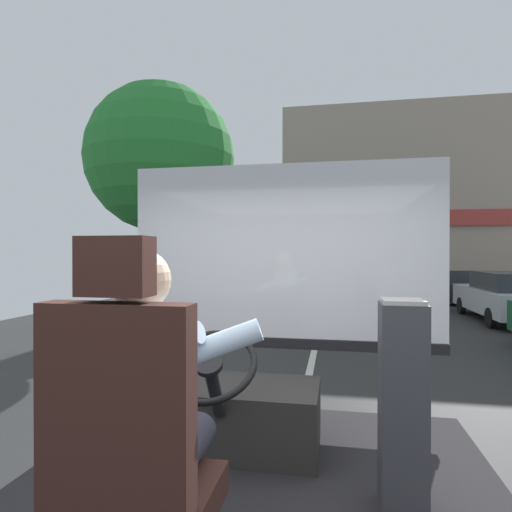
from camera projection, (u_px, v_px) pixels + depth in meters
The scene contains 10 objects.
ground at pixel (319, 332), 10.47m from camera, with size 18.00×44.00×0.06m.
driver_seat at pixel (132, 467), 1.37m from camera, with size 0.48×0.48×1.28m.
bus_driver at pixel (146, 394), 1.48m from camera, with size 0.76×0.53×0.82m.
steering_console at pixel (231, 413), 2.67m from camera, with size 1.10×0.99×0.80m.
fare_box at pixel (403, 405), 2.03m from camera, with size 0.21×0.22×1.01m.
windshield_panel at pixel (283, 276), 3.40m from camera, with size 2.50×0.08×1.48m.
street_tree at pixel (161, 159), 9.32m from camera, with size 3.24×3.24×5.64m.
shop_building at pixel (429, 208), 19.08m from camera, with size 12.51×6.06×7.89m.
parked_car_silver at pixel (509, 296), 11.95m from camera, with size 1.93×4.19×1.40m.
parked_car_black at pixel (444, 284), 17.27m from camera, with size 1.86×4.42×1.26m.
Camera 1 is at (0.41, -1.76, 1.93)m, focal length 29.79 mm.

